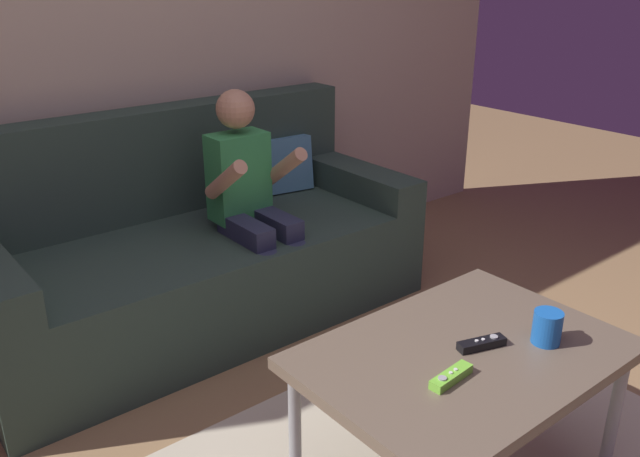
{
  "coord_description": "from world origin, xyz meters",
  "views": [
    {
      "loc": [
        -1.02,
        -0.86,
        1.43
      ],
      "look_at": [
        0.29,
        0.78,
        0.58
      ],
      "focal_mm": 37.01,
      "sensor_mm": 36.0,
      "label": 1
    }
  ],
  "objects_px": {
    "game_remote_black_near_edge": "(482,344)",
    "game_remote_lime_center": "(451,377)",
    "coffee_mug": "(548,327)",
    "couch": "(197,251)",
    "person_seated_on_couch": "(251,197)",
    "coffee_table": "(464,363)"
  },
  "relations": [
    {
      "from": "person_seated_on_couch",
      "to": "game_remote_lime_center",
      "type": "xyz_separation_m",
      "value": [
        -0.22,
        -1.25,
        -0.09
      ]
    },
    {
      "from": "couch",
      "to": "game_remote_black_near_edge",
      "type": "relative_size",
      "value": 12.77
    },
    {
      "from": "person_seated_on_couch",
      "to": "game_remote_lime_center",
      "type": "distance_m",
      "value": 1.27
    },
    {
      "from": "game_remote_lime_center",
      "to": "game_remote_black_near_edge",
      "type": "bearing_deg",
      "value": 15.16
    },
    {
      "from": "game_remote_black_near_edge",
      "to": "coffee_mug",
      "type": "relative_size",
      "value": 1.22
    },
    {
      "from": "person_seated_on_couch",
      "to": "coffee_mug",
      "type": "relative_size",
      "value": 8.26
    },
    {
      "from": "game_remote_black_near_edge",
      "to": "coffee_mug",
      "type": "distance_m",
      "value": 0.19
    },
    {
      "from": "coffee_table",
      "to": "game_remote_black_near_edge",
      "type": "distance_m",
      "value": 0.07
    },
    {
      "from": "couch",
      "to": "game_remote_lime_center",
      "type": "relative_size",
      "value": 12.92
    },
    {
      "from": "game_remote_black_near_edge",
      "to": "coffee_mug",
      "type": "bearing_deg",
      "value": -29.93
    },
    {
      "from": "coffee_table",
      "to": "coffee_mug",
      "type": "relative_size",
      "value": 7.48
    },
    {
      "from": "person_seated_on_couch",
      "to": "couch",
      "type": "bearing_deg",
      "value": 131.2
    },
    {
      "from": "couch",
      "to": "game_remote_lime_center",
      "type": "bearing_deg",
      "value": -92.34
    },
    {
      "from": "couch",
      "to": "person_seated_on_couch",
      "type": "distance_m",
      "value": 0.36
    },
    {
      "from": "person_seated_on_couch",
      "to": "game_remote_lime_center",
      "type": "relative_size",
      "value": 6.83
    },
    {
      "from": "coffee_mug",
      "to": "coffee_table",
      "type": "bearing_deg",
      "value": 151.5
    },
    {
      "from": "game_remote_lime_center",
      "to": "coffee_table",
      "type": "bearing_deg",
      "value": 26.43
    },
    {
      "from": "person_seated_on_couch",
      "to": "coffee_table",
      "type": "height_order",
      "value": "person_seated_on_couch"
    },
    {
      "from": "person_seated_on_couch",
      "to": "game_remote_black_near_edge",
      "type": "xyz_separation_m",
      "value": [
        -0.04,
        -1.2,
        -0.09
      ]
    },
    {
      "from": "game_remote_black_near_edge",
      "to": "game_remote_lime_center",
      "type": "distance_m",
      "value": 0.19
    },
    {
      "from": "coffee_table",
      "to": "coffee_mug",
      "type": "distance_m",
      "value": 0.25
    },
    {
      "from": "coffee_mug",
      "to": "couch",
      "type": "bearing_deg",
      "value": 101.07
    }
  ]
}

